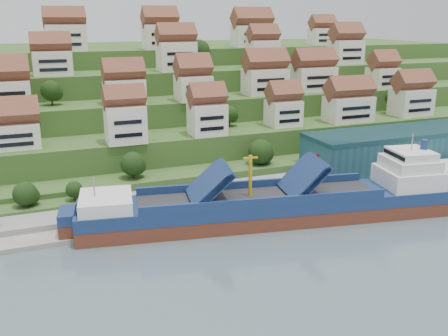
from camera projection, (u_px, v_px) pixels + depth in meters
name	position (u px, v px, depth m)	size (l,w,h in m)	color
ground	(265.00, 219.00, 107.56)	(300.00, 300.00, 0.00)	slate
quay	(310.00, 183.00, 127.61)	(180.00, 14.00, 2.20)	gray
hillside	(151.00, 100.00, 196.82)	(260.00, 128.00, 31.00)	#2D4C1E
hillside_village	(187.00, 76.00, 155.10)	(154.50, 64.78, 28.55)	white
hillside_trees	(177.00, 107.00, 141.79)	(141.05, 62.39, 31.67)	#1D3812
warehouse	(407.00, 147.00, 138.81)	(60.00, 15.00, 10.00)	#224F5C
flagpole	(315.00, 167.00, 120.82)	(1.28, 0.16, 8.00)	gray
cargo_ship	(278.00, 205.00, 106.20)	(79.90, 24.99, 17.52)	brown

